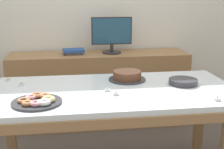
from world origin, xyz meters
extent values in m
cube|color=silver|center=(0.00, 1.46, 1.30)|extent=(8.00, 0.10, 2.60)
cube|color=silver|center=(0.00, 0.00, 0.74)|extent=(1.71, 0.86, 0.04)
cube|color=olive|center=(0.00, -0.41, 0.69)|extent=(1.74, 0.08, 0.06)
cube|color=olive|center=(0.00, 0.41, 0.69)|extent=(1.74, 0.08, 0.06)
cube|color=olive|center=(-0.81, 0.38, 0.35)|extent=(0.07, 0.07, 0.69)
cube|color=olive|center=(0.81, 0.38, 0.35)|extent=(0.07, 0.07, 0.69)
cube|color=tan|center=(0.98, 0.23, 0.23)|extent=(0.04, 0.04, 0.45)
cube|color=olive|center=(0.00, 1.16, 0.39)|extent=(1.88, 0.44, 0.79)
cylinder|color=#262628|center=(0.13, 1.16, 0.79)|extent=(0.20, 0.20, 0.02)
cylinder|color=#262628|center=(0.13, 1.16, 0.85)|extent=(0.04, 0.04, 0.09)
cube|color=#262628|center=(0.13, 1.16, 1.02)|extent=(0.42, 0.02, 0.28)
cube|color=navy|center=(0.13, 1.15, 1.02)|extent=(0.40, 0.00, 0.26)
cube|color=#3F3838|center=(-0.27, 1.16, 0.80)|extent=(0.20, 0.17, 0.02)
cube|color=#23478C|center=(-0.27, 1.16, 0.83)|extent=(0.23, 0.18, 0.03)
cylinder|color=#333338|center=(0.12, 0.22, 0.76)|extent=(0.28, 0.28, 0.01)
cylinder|color=brown|center=(0.12, 0.22, 0.79)|extent=(0.22, 0.22, 0.05)
cylinder|color=brown|center=(0.12, 0.22, 0.82)|extent=(0.21, 0.21, 0.01)
cylinder|color=#333338|center=(-0.52, -0.22, 0.76)|extent=(0.31, 0.31, 0.01)
torus|color=#EAD184|center=(-0.45, -0.23, 0.78)|extent=(0.08, 0.08, 0.03)
torus|color=#B27042|center=(-0.47, -0.17, 0.78)|extent=(0.07, 0.07, 0.03)
torus|color=#B27042|center=(-0.52, -0.14, 0.78)|extent=(0.08, 0.08, 0.03)
torus|color=pink|center=(-0.56, -0.17, 0.78)|extent=(0.07, 0.07, 0.02)
torus|color=#B27042|center=(-0.60, -0.22, 0.78)|extent=(0.08, 0.08, 0.02)
torus|color=#B27042|center=(-0.56, -0.28, 0.78)|extent=(0.07, 0.07, 0.02)
torus|color=pink|center=(-0.51, -0.29, 0.78)|extent=(0.08, 0.08, 0.02)
torus|color=white|center=(-0.47, -0.29, 0.78)|extent=(0.08, 0.08, 0.03)
cylinder|color=#333338|center=(0.51, 0.05, 0.76)|extent=(0.21, 0.21, 0.01)
cylinder|color=#333338|center=(0.51, 0.05, 0.77)|extent=(0.21, 0.21, 0.01)
cylinder|color=#333338|center=(0.51, 0.05, 0.78)|extent=(0.21, 0.21, 0.01)
cylinder|color=#333338|center=(0.51, 0.05, 0.79)|extent=(0.21, 0.21, 0.01)
cylinder|color=silver|center=(-0.06, -0.04, 0.76)|extent=(0.04, 0.04, 0.02)
cylinder|color=white|center=(-0.06, -0.04, 0.77)|extent=(0.03, 0.03, 0.00)
cone|color=#F9B74C|center=(-0.06, -0.04, 0.78)|extent=(0.01, 0.01, 0.02)
cylinder|color=silver|center=(0.59, -0.33, 0.76)|extent=(0.04, 0.04, 0.02)
cylinder|color=white|center=(0.59, -0.33, 0.77)|extent=(0.03, 0.03, 0.00)
cone|color=#F9B74C|center=(0.59, -0.33, 0.78)|extent=(0.01, 0.01, 0.02)
cylinder|color=silver|center=(-0.78, 0.32, 0.76)|extent=(0.04, 0.04, 0.02)
cylinder|color=white|center=(-0.78, 0.32, 0.77)|extent=(0.03, 0.03, 0.00)
cone|color=#F9B74C|center=(-0.78, 0.32, 0.78)|extent=(0.01, 0.01, 0.02)
cylinder|color=silver|center=(-0.02, -0.13, 0.76)|extent=(0.04, 0.04, 0.02)
cylinder|color=white|center=(-0.02, -0.13, 0.77)|extent=(0.03, 0.03, 0.00)
cone|color=#F9B74C|center=(-0.02, -0.13, 0.78)|extent=(0.01, 0.01, 0.02)
cylinder|color=silver|center=(-0.66, 0.18, 0.76)|extent=(0.04, 0.04, 0.02)
cylinder|color=white|center=(-0.66, 0.18, 0.77)|extent=(0.03, 0.03, 0.00)
cone|color=#F9B74C|center=(-0.66, 0.18, 0.78)|extent=(0.01, 0.01, 0.02)
camera|label=1|loc=(-0.31, -2.05, 1.41)|focal=50.00mm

